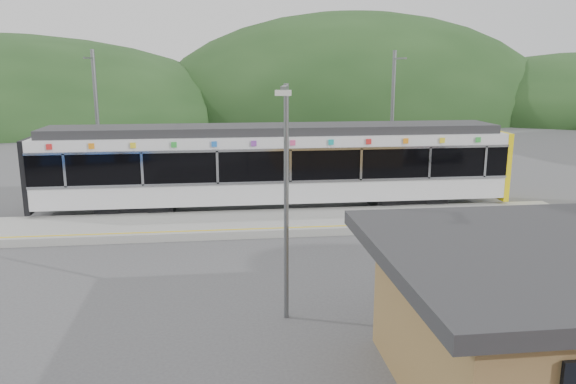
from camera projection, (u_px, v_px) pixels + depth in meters
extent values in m
plane|color=#4C4C4F|center=(265.00, 254.00, 19.15)|extent=(120.00, 120.00, 0.00)
ellipsoid|color=#1E3D19|center=(353.00, 115.00, 73.34)|extent=(52.00, 39.00, 26.00)
cube|color=#9E9E99|center=(258.00, 223.00, 22.32)|extent=(26.00, 3.20, 0.30)
cube|color=yellow|center=(260.00, 229.00, 21.02)|extent=(26.00, 0.10, 0.01)
cube|color=black|center=(137.00, 207.00, 24.30)|extent=(3.20, 2.20, 0.56)
cube|color=black|center=(405.00, 199.00, 25.72)|extent=(3.20, 2.20, 0.56)
cube|color=silver|center=(275.00, 187.00, 24.85)|extent=(20.00, 2.90, 0.92)
cube|color=black|center=(275.00, 160.00, 24.59)|extent=(20.00, 2.96, 1.45)
cube|color=silver|center=(278.00, 182.00, 23.28)|extent=(20.00, 0.05, 0.10)
cube|color=silver|center=(278.00, 150.00, 22.99)|extent=(20.00, 0.05, 0.10)
cube|color=silver|center=(275.00, 139.00, 24.38)|extent=(20.00, 2.90, 0.45)
cube|color=#2D2D30|center=(275.00, 129.00, 24.29)|extent=(19.40, 2.50, 0.36)
cube|color=yellow|center=(493.00, 163.00, 25.86)|extent=(0.24, 2.92, 3.00)
cube|color=black|center=(35.00, 173.00, 23.46)|extent=(0.20, 2.92, 3.00)
cube|color=silver|center=(64.00, 171.00, 22.13)|extent=(0.10, 0.05, 1.35)
cube|color=silver|center=(142.00, 169.00, 22.49)|extent=(0.10, 0.05, 1.35)
cube|color=silver|center=(217.00, 167.00, 22.84)|extent=(0.10, 0.05, 1.35)
cube|color=silver|center=(290.00, 166.00, 23.20)|extent=(0.10, 0.05, 1.35)
cube|color=silver|center=(361.00, 164.00, 23.55)|extent=(0.10, 0.05, 1.35)
cube|color=silver|center=(430.00, 163.00, 23.91)|extent=(0.10, 0.05, 1.35)
cube|color=silver|center=(485.00, 162.00, 24.20)|extent=(0.10, 0.05, 1.35)
cube|color=red|center=(49.00, 147.00, 21.87)|extent=(0.22, 0.04, 0.22)
cube|color=orange|center=(91.00, 146.00, 22.06)|extent=(0.22, 0.04, 0.22)
cube|color=yellow|center=(133.00, 145.00, 22.25)|extent=(0.22, 0.04, 0.22)
cube|color=green|center=(174.00, 145.00, 22.44)|extent=(0.22, 0.04, 0.22)
cube|color=blue|center=(214.00, 144.00, 22.63)|extent=(0.22, 0.04, 0.22)
cube|color=purple|center=(254.00, 143.00, 22.82)|extent=(0.22, 0.04, 0.22)
cube|color=#E54C8C|center=(293.00, 143.00, 23.01)|extent=(0.22, 0.04, 0.22)
cube|color=#19A5A5|center=(331.00, 142.00, 23.20)|extent=(0.22, 0.04, 0.22)
cube|color=red|center=(369.00, 142.00, 23.39)|extent=(0.22, 0.04, 0.22)
cube|color=orange|center=(406.00, 141.00, 23.58)|extent=(0.22, 0.04, 0.22)
cube|color=yellow|center=(442.00, 140.00, 23.77)|extent=(0.22, 0.04, 0.22)
cube|color=green|center=(478.00, 140.00, 23.95)|extent=(0.22, 0.04, 0.22)
cylinder|color=slate|center=(98.00, 127.00, 25.89)|extent=(0.18, 0.18, 7.00)
cube|color=slate|center=(89.00, 58.00, 24.43)|extent=(0.08, 1.80, 0.08)
cylinder|color=slate|center=(392.00, 123.00, 27.54)|extent=(0.18, 0.18, 7.00)
cube|color=slate|center=(400.00, 58.00, 26.09)|extent=(0.08, 1.80, 0.08)
cylinder|color=slate|center=(286.00, 206.00, 13.66)|extent=(0.12, 0.12, 5.86)
cube|color=slate|center=(288.00, 88.00, 12.61)|extent=(0.31, 0.98, 0.12)
cube|color=silver|center=(291.00, 93.00, 12.20)|extent=(0.38, 0.24, 0.12)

